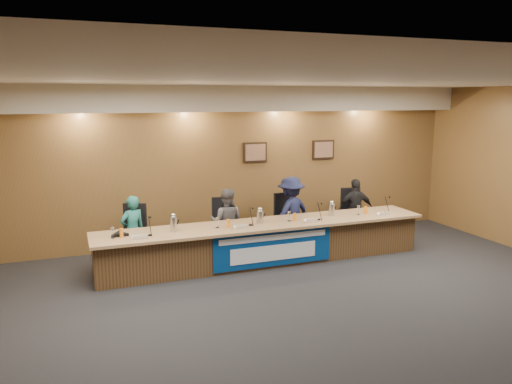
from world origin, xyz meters
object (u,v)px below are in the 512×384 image
Objects in this scene: panelist_d at (356,210)px; dais_body at (265,244)px; panelist_b at (227,222)px; panelist_c at (291,213)px; office_chair_a at (132,238)px; carafe_left at (173,224)px; office_chair_c at (289,223)px; carafe_mid at (260,217)px; office_chair_b at (225,229)px; office_chair_d at (353,217)px; panelist_a at (133,231)px; carafe_right at (332,210)px; speakerphone at (120,234)px; banner at (274,248)px.

dais_body is at bearing 26.84° from panelist_d.
panelist_c is at bearing -155.44° from panelist_b.
panelist_c reaches higher than panelist_b.
panelist_d reaches higher than office_chair_a.
office_chair_c is at bearing 18.04° from carafe_left.
dais_body is at bearing 19.88° from carafe_mid.
office_chair_a is (-4.57, 0.10, -0.18)m from panelist_d.
dais_body reaches higher than office_chair_b.
office_chair_d is (2.83, 0.10, -0.17)m from panelist_b.
panelist_a reaches higher than carafe_mid.
carafe_right reaches higher than office_chair_d.
office_chair_a is (-3.09, 0.10, -0.24)m from panelist_c.
panelist_d is (2.83, 0.00, 0.01)m from panelist_b.
panelist_a is 0.19m from office_chair_a.
speakerphone is at bearing -156.57° from office_chair_d.
office_chair_c is 1.49m from office_chair_d.
speakerphone is (-3.37, -0.65, 0.05)m from panelist_c.
panelist_a is 1.75m from panelist_b.
dais_body is 1.11m from panelist_c.
carafe_left is at bearing -179.30° from carafe_mid.
banner is 9.58× the size of carafe_right.
panelist_a is 0.96m from carafe_left.
office_chair_b is (0.00, 0.10, -0.17)m from panelist_b.
speakerphone is (-2.55, 0.42, 0.40)m from banner.
office_chair_d is 1.85× the size of carafe_left.
panelist_d is 2.74× the size of office_chair_c.
panelist_c is 2.60m from carafe_left.
office_chair_d is at bearing 23.31° from office_chair_a.
banner is 6.88× the size of speakerphone.
carafe_mid is (0.41, -0.79, 0.39)m from office_chair_b.
office_chair_d is at bearing 5.49° from office_chair_b.
banner is 4.58× the size of office_chair_d.
dais_body is at bearing 2.05° from carafe_left.
panelist_c is 3.01× the size of office_chair_c.
banner reaches higher than office_chair_d.
office_chair_b is (-0.53, 0.75, 0.13)m from dais_body.
office_chair_c is (0.00, 0.10, -0.24)m from panelist_c.
panelist_a is at bearing 170.57° from carafe_right.
carafe_mid is 0.73× the size of speakerphone.
panelist_b is at bearing -21.30° from panelist_c.
panelist_a is 1.76m from office_chair_b.
speakerphone is (-2.55, 0.00, 0.43)m from dais_body.
banner is 1.67× the size of panelist_d.
panelist_c is at bearing 36.75° from carafe_mid.
banner is at bearing -11.95° from carafe_left.
dais_body is 23.07× the size of carafe_left.
dais_body is 0.89m from panelist_b.
speakerphone is (-4.86, -0.65, 0.12)m from panelist_d.
banner is 2.62m from speakerphone.
speakerphone reaches higher than office_chair_a.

